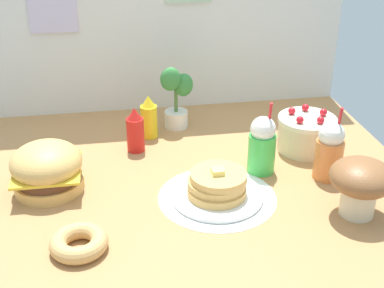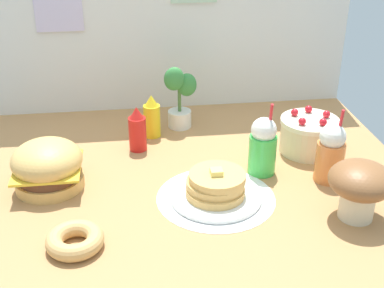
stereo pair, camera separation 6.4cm
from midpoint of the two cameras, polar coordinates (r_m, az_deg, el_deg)
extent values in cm
cube|color=#B27F4C|center=(207.91, -1.43, -5.51)|extent=(194.51, 178.17, 2.00)
cube|color=silver|center=(269.56, -4.32, 14.45)|extent=(194.51, 3.00, 104.25)
cube|color=silver|center=(267.23, -15.89, 14.23)|extent=(23.16, 1.20, 23.66)
cylinder|color=white|center=(203.51, 1.89, -5.91)|extent=(46.67, 46.67, 0.40)
cylinder|color=#DBA859|center=(216.26, -16.32, -4.27)|extent=(27.58, 27.58, 4.77)
cylinder|color=#59331E|center=(214.15, -16.46, -3.30)|extent=(25.37, 25.37, 3.71)
cube|color=yellow|center=(213.00, -16.55, -2.75)|extent=(26.20, 26.20, 1.06)
ellipsoid|color=#E5B260|center=(211.42, -16.66, -1.97)|extent=(28.13, 28.13, 15.91)
cylinder|color=white|center=(202.97, 1.90, -5.68)|extent=(36.07, 36.07, 1.59)
cylinder|color=#E0AD5B|center=(201.18, 1.83, -5.23)|extent=(22.98, 22.98, 2.97)
cylinder|color=#E0AD5B|center=(200.50, 1.82, -4.36)|extent=(22.74, 22.74, 2.97)
cylinder|color=#E0AD5B|center=(198.99, 2.04, -3.62)|extent=(22.15, 22.15, 2.97)
cube|color=#F7E072|center=(197.33, 1.95, -3.05)|extent=(4.67, 4.67, 2.12)
cylinder|color=beige|center=(240.90, 11.73, 0.91)|extent=(25.46, 25.46, 13.79)
cylinder|color=#F4EACC|center=(237.55, 11.91, 2.63)|extent=(26.48, 26.48, 2.12)
sphere|color=red|center=(239.94, 13.60, 3.41)|extent=(3.39, 3.39, 3.39)
sphere|color=red|center=(243.35, 11.70, 3.96)|extent=(3.39, 3.39, 3.39)
sphere|color=red|center=(238.53, 10.24, 3.62)|extent=(3.39, 3.39, 3.39)
sphere|color=red|center=(230.15, 11.09, 2.64)|extent=(3.39, 3.39, 3.39)
sphere|color=red|center=(231.71, 13.28, 2.58)|extent=(3.39, 3.39, 3.39)
cylinder|color=red|center=(236.16, -7.04, 1.03)|extent=(8.06, 8.06, 15.91)
cone|color=red|center=(231.71, -7.19, 3.38)|extent=(6.45, 6.45, 5.30)
cylinder|color=yellow|center=(248.54, -5.50, 2.50)|extent=(8.06, 8.06, 15.91)
cone|color=yellow|center=(244.32, -5.61, 4.76)|extent=(6.45, 6.45, 5.30)
cylinder|color=green|center=(218.93, 6.86, -1.03)|extent=(11.67, 11.67, 16.97)
sphere|color=white|center=(213.81, 7.03, 1.67)|extent=(10.61, 10.61, 10.61)
cylinder|color=red|center=(212.99, 7.69, 2.54)|extent=(1.27, 3.83, 16.97)
cylinder|color=orange|center=(219.29, 14.04, -1.65)|extent=(11.67, 11.67, 16.97)
sphere|color=white|center=(214.18, 14.38, 1.02)|extent=(10.61, 10.61, 10.61)
cylinder|color=red|center=(213.65, 15.06, 1.89)|extent=(1.27, 3.42, 17.00)
torus|color=tan|center=(180.43, -13.42, -10.59)|extent=(19.73, 19.73, 5.94)
torus|color=#F2E5C6|center=(180.18, -13.43, -10.49)|extent=(18.84, 18.84, 5.05)
cylinder|color=white|center=(259.31, -2.46, 2.79)|extent=(11.67, 11.67, 8.49)
cylinder|color=#4C7238|center=(254.71, -2.51, 5.18)|extent=(1.70, 1.70, 14.85)
ellipsoid|color=#38843D|center=(252.60, -1.70, 6.55)|extent=(9.55, 6.36, 11.67)
ellipsoid|color=#38843D|center=(253.97, -3.19, 7.15)|extent=(9.55, 6.36, 11.67)
ellipsoid|color=#38843D|center=(248.18, -3.09, 7.18)|extent=(9.55, 6.36, 11.67)
cylinder|color=beige|center=(200.24, 16.98, -6.12)|extent=(12.73, 12.73, 10.61)
ellipsoid|color=brown|center=(194.86, 17.40, -3.52)|extent=(23.34, 23.34, 12.84)
camera|label=1|loc=(0.03, -90.88, -0.45)|focal=48.21mm
camera|label=2|loc=(0.03, 89.12, 0.45)|focal=48.21mm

